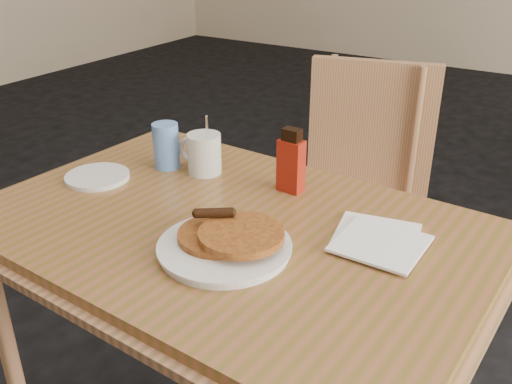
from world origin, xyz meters
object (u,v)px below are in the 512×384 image
Objects in this scene: pancake_plate at (226,243)px; syrup_bottle at (291,163)px; main_table at (228,239)px; blue_tumbler at (166,146)px; chair_main_far at (356,178)px; coffee_mug at (203,153)px.

syrup_bottle is at bearing 95.18° from pancake_plate.
blue_tumbler is at bearing 151.89° from main_table.
syrup_bottle is at bearing 79.51° from main_table.
syrup_bottle is at bearing -99.43° from chair_main_far.
coffee_mug is (-0.28, 0.29, 0.04)m from pancake_plate.
main_table is 7.47× the size of syrup_bottle.
main_table is 4.41× the size of pancake_plate.
coffee_mug is at bearing 133.29° from pancake_plate.
chair_main_far is 0.61m from syrup_bottle.
syrup_bottle is (0.25, 0.02, 0.02)m from coffee_mug.
coffee_mug is (-0.20, -0.57, 0.24)m from chair_main_far.
coffee_mug reaches higher than blue_tumbler.
pancake_plate is 1.70× the size of syrup_bottle.
pancake_plate is 2.23× the size of blue_tumbler.
pancake_plate is (0.07, -0.10, 0.06)m from main_table.
syrup_bottle is 1.32× the size of blue_tumbler.
blue_tumbler is (-0.31, 0.17, 0.10)m from main_table.
pancake_plate is 0.41m from coffee_mug.
syrup_bottle is at bearing -0.12° from coffee_mug.
pancake_plate is at bearing -52.03° from coffee_mug.
main_table is 0.37m from blue_tumbler.
coffee_mug reaches higher than syrup_bottle.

